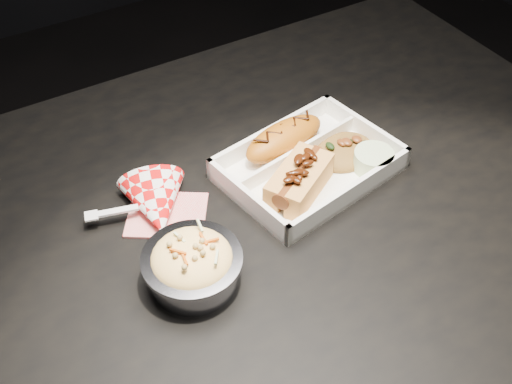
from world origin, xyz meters
TOP-DOWN VIEW (x-y plane):
  - dining_table at (0.00, 0.00)m, footprint 1.20×0.80m
  - food_tray at (0.11, 0.02)m, footprint 0.28×0.22m
  - fried_pastry at (0.10, 0.07)m, footprint 0.15×0.08m
  - hotdog at (0.07, -0.02)m, footprint 0.13×0.11m
  - fried_rice_mound at (0.17, 0.02)m, footprint 0.12×0.10m
  - cupcake_liner at (0.19, -0.03)m, footprint 0.06×0.06m
  - foil_coleslaw_cup at (-0.13, -0.08)m, footprint 0.13×0.13m
  - napkin_fork at (-0.13, 0.05)m, footprint 0.18×0.14m

SIDE VIEW (x-z plane):
  - dining_table at x=0.00m, z-range 0.28..1.03m
  - food_tray at x=0.11m, z-range 0.74..0.78m
  - napkin_fork at x=-0.13m, z-range 0.72..0.82m
  - cupcake_liner at x=0.19m, z-range 0.76..0.79m
  - fried_rice_mound at x=0.17m, z-range 0.76..0.79m
  - fried_pastry at x=0.10m, z-range 0.76..0.81m
  - hotdog at x=0.07m, z-range 0.75..0.81m
  - foil_coleslaw_cup at x=-0.13m, z-range 0.75..0.82m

